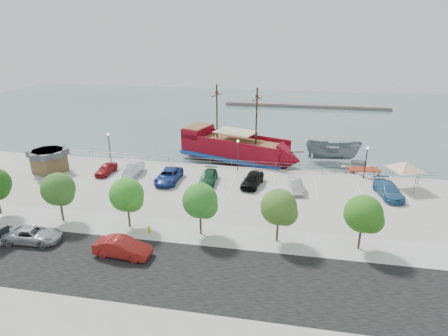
# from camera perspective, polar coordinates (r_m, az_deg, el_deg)

# --- Properties ---
(ground) EXTENTS (160.00, 160.00, 0.00)m
(ground) POSITION_cam_1_polar(r_m,az_deg,el_deg) (44.24, 0.81, -4.63)
(ground) COLOR #485F64
(land_slab) EXTENTS (100.00, 58.00, 1.20)m
(land_slab) POSITION_cam_1_polar(r_m,az_deg,el_deg) (27.02, -7.27, -23.09)
(land_slab) COLOR #A3A097
(land_slab) RESTS_ON ground
(street) EXTENTS (100.00, 8.00, 0.04)m
(street) POSITION_cam_1_polar(r_m,az_deg,el_deg) (30.27, -4.43, -15.84)
(street) COLOR black
(street) RESTS_ON land_slab
(sidewalk) EXTENTS (100.00, 4.00, 0.05)m
(sidewalk) POSITION_cam_1_polar(r_m,az_deg,el_deg) (35.10, -1.94, -10.08)
(sidewalk) COLOR #AEAEAE
(sidewalk) RESTS_ON land_slab
(seawall_railing) EXTENTS (50.00, 0.06, 1.00)m
(seawall_railing) POSITION_cam_1_polar(r_m,az_deg,el_deg) (50.75, 2.29, 0.68)
(seawall_railing) COLOR slate
(seawall_railing) RESTS_ON land_slab
(far_shore) EXTENTS (40.00, 3.00, 0.80)m
(far_shore) POSITION_cam_1_polar(r_m,az_deg,el_deg) (96.25, 12.36, 9.29)
(far_shore) COLOR #696258
(far_shore) RESTS_ON ground
(pirate_ship) EXTENTS (18.84, 10.75, 11.69)m
(pirate_ship) POSITION_cam_1_polar(r_m,az_deg,el_deg) (54.77, 2.81, 2.70)
(pirate_ship) COLOR maroon
(pirate_ship) RESTS_ON ground
(patrol_boat) EXTENTS (8.16, 3.63, 3.07)m
(patrol_boat) POSITION_cam_1_polar(r_m,az_deg,el_deg) (57.44, 16.23, 2.30)
(patrol_boat) COLOR slate
(patrol_boat) RESTS_ON ground
(speedboat) EXTENTS (5.63, 7.40, 1.43)m
(speedboat) POSITION_cam_1_polar(r_m,az_deg,el_deg) (53.24, 20.45, -0.63)
(speedboat) COLOR silver
(speedboat) RESTS_ON ground
(dock_west) EXTENTS (6.57, 3.27, 0.36)m
(dock_west) POSITION_cam_1_polar(r_m,az_deg,el_deg) (56.39, -12.77, 0.82)
(dock_west) COLOR gray
(dock_west) RESTS_ON ground
(dock_mid) EXTENTS (7.03, 3.03, 0.39)m
(dock_mid) POSITION_cam_1_polar(r_m,az_deg,el_deg) (52.17, 12.31, -0.80)
(dock_mid) COLOR gray
(dock_mid) RESTS_ON ground
(dock_east) EXTENTS (6.51, 2.69, 0.36)m
(dock_east) POSITION_cam_1_polar(r_m,az_deg,el_deg) (52.93, 19.67, -1.27)
(dock_east) COLOR #6C6359
(dock_east) RESTS_ON ground
(shed) EXTENTS (4.75, 4.75, 3.06)m
(shed) POSITION_cam_1_polar(r_m,az_deg,el_deg) (53.70, -25.11, 1.05)
(shed) COLOR brown
(shed) RESTS_ON land_slab
(canopy_tent) EXTENTS (6.03, 6.03, 3.83)m
(canopy_tent) POSITION_cam_1_polar(r_m,az_deg,el_deg) (48.18, 26.08, 0.89)
(canopy_tent) COLOR slate
(canopy_tent) RESTS_ON land_slab
(street_van) EXTENTS (5.11, 2.64, 1.38)m
(street_van) POSITION_cam_1_polar(r_m,az_deg,el_deg) (37.80, -27.07, -9.02)
(street_van) COLOR #A1A4AA
(street_van) RESTS_ON street
(street_sedan) EXTENTS (4.92, 2.01, 1.59)m
(street_sedan) POSITION_cam_1_polar(r_m,az_deg,el_deg) (32.92, -15.22, -11.61)
(street_sedan) COLOR maroon
(street_sedan) RESTS_ON street
(fire_hydrant) EXTENTS (0.25, 0.25, 0.72)m
(fire_hydrant) POSITION_cam_1_polar(r_m,az_deg,el_deg) (35.77, -11.33, -9.18)
(fire_hydrant) COLOR #F1C800
(fire_hydrant) RESTS_ON sidewalk
(lamp_post_left) EXTENTS (0.36, 0.36, 4.28)m
(lamp_post_left) POSITION_cam_1_polar(r_m,az_deg,el_deg) (54.18, -17.12, 3.76)
(lamp_post_left) COLOR black
(lamp_post_left) RESTS_ON land_slab
(lamp_post_mid) EXTENTS (0.36, 0.36, 4.28)m
(lamp_post_mid) POSITION_cam_1_polar(r_m,az_deg,el_deg) (48.74, 2.11, 2.82)
(lamp_post_mid) COLOR black
(lamp_post_mid) RESTS_ON land_slab
(lamp_post_right) EXTENTS (0.36, 0.36, 4.28)m
(lamp_post_right) POSITION_cam_1_polar(r_m,az_deg,el_deg) (49.21, 20.88, 1.59)
(lamp_post_right) COLOR black
(lamp_post_right) RESTS_ON land_slab
(tree_b) EXTENTS (3.30, 3.20, 5.00)m
(tree_b) POSITION_cam_1_polar(r_m,az_deg,el_deg) (39.18, -23.82, -3.15)
(tree_b) COLOR #473321
(tree_b) RESTS_ON sidewalk
(tree_c) EXTENTS (3.30, 3.20, 5.00)m
(tree_c) POSITION_cam_1_polar(r_m,az_deg,el_deg) (35.84, -14.44, -4.16)
(tree_c) COLOR #473321
(tree_c) RESTS_ON sidewalk
(tree_d) EXTENTS (3.30, 3.20, 5.00)m
(tree_d) POSITION_cam_1_polar(r_m,az_deg,el_deg) (33.64, -3.46, -5.20)
(tree_d) COLOR #473321
(tree_d) RESTS_ON sidewalk
(tree_e) EXTENTS (3.30, 3.20, 5.00)m
(tree_e) POSITION_cam_1_polar(r_m,az_deg,el_deg) (32.82, 8.57, -6.13)
(tree_e) COLOR #473321
(tree_e) RESTS_ON sidewalk
(tree_f) EXTENTS (3.30, 3.20, 5.00)m
(tree_f) POSITION_cam_1_polar(r_m,az_deg,el_deg) (33.47, 20.70, -6.78)
(tree_f) COLOR #473321
(tree_f) RESTS_ON sidewalk
(parked_car_a) EXTENTS (1.79, 3.99, 1.33)m
(parked_car_a) POSITION_cam_1_polar(r_m,az_deg,el_deg) (50.81, -17.51, -0.13)
(parked_car_a) COLOR maroon
(parked_car_a) RESTS_ON land_slab
(parked_car_b) EXTENTS (1.66, 4.43, 1.45)m
(parked_car_b) POSITION_cam_1_polar(r_m,az_deg,el_deg) (49.58, -13.63, -0.18)
(parked_car_b) COLOR #B6BBCD
(parked_car_b) RESTS_ON land_slab
(parked_car_c) EXTENTS (2.50, 5.36, 1.49)m
(parked_car_c) POSITION_cam_1_polar(r_m,az_deg,el_deg) (46.51, -8.43, -1.20)
(parked_car_c) COLOR navy
(parked_car_c) RESTS_ON land_slab
(parked_car_d) EXTENTS (2.09, 4.69, 1.34)m
(parked_car_d) POSITION_cam_1_polar(r_m,az_deg,el_deg) (45.79, -2.38, -1.44)
(parked_car_d) COLOR #1C4F2F
(parked_car_d) RESTS_ON land_slab
(parked_car_e) EXTENTS (2.77, 5.03, 1.62)m
(parked_car_e) POSITION_cam_1_polar(r_m,az_deg,el_deg) (44.98, 4.35, -1.72)
(parked_car_e) COLOR black
(parked_car_e) RESTS_ON land_slab
(parked_car_f) EXTENTS (2.03, 4.19, 1.32)m
(parked_car_f) POSITION_cam_1_polar(r_m,az_deg,el_deg) (44.30, 10.89, -2.63)
(parked_car_f) COLOR beige
(parked_car_f) RESTS_ON land_slab
(parked_car_h) EXTENTS (3.07, 5.54, 1.52)m
(parked_car_h) POSITION_cam_1_polar(r_m,az_deg,el_deg) (45.99, 23.78, -3.09)
(parked_car_h) COLOR teal
(parked_car_h) RESTS_ON land_slab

